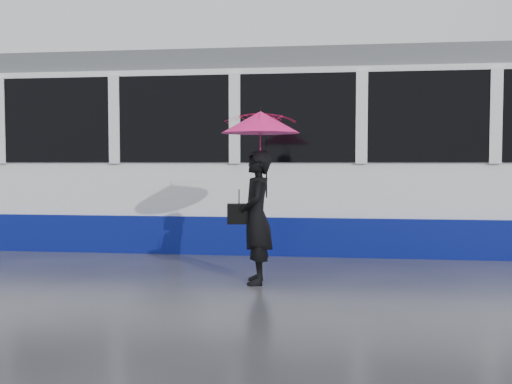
# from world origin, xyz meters

# --- Properties ---
(ground) EXTENTS (90.00, 90.00, 0.00)m
(ground) POSITION_xyz_m (0.00, 0.00, 0.00)
(ground) COLOR #2B2B30
(ground) RESTS_ON ground
(rails) EXTENTS (34.00, 1.51, 0.02)m
(rails) POSITION_xyz_m (0.00, 2.50, 0.01)
(rails) COLOR #3F3D38
(rails) RESTS_ON ground
(tram) EXTENTS (26.00, 2.56, 3.35)m
(tram) POSITION_xyz_m (0.49, 2.50, 1.64)
(tram) COLOR white
(tram) RESTS_ON ground
(woman) EXTENTS (0.48, 0.65, 1.65)m
(woman) POSITION_xyz_m (0.60, -0.82, 0.82)
(woman) COLOR black
(woman) RESTS_ON ground
(umbrella) EXTENTS (1.10, 1.10, 1.11)m
(umbrella) POSITION_xyz_m (0.65, -0.82, 1.80)
(umbrella) COLOR #EE147C
(umbrella) RESTS_ON ground
(handbag) EXTENTS (0.31, 0.17, 0.43)m
(handbag) POSITION_xyz_m (0.38, -0.80, 0.86)
(handbag) COLOR black
(handbag) RESTS_ON ground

